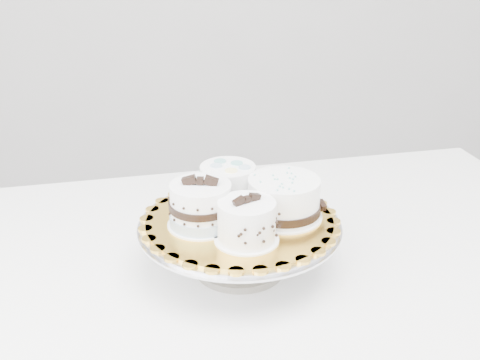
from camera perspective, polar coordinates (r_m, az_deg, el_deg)
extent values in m
cube|color=white|center=(1.09, 2.46, -8.60)|extent=(1.32, 0.90, 0.04)
cube|color=white|center=(1.80, 17.80, -9.62)|extent=(0.05, 0.05, 0.71)
cylinder|color=gray|center=(1.06, -0.03, -8.11)|extent=(0.16, 0.16, 0.01)
cylinder|color=gray|center=(1.04, -0.03, -6.44)|extent=(0.10, 0.10, 0.08)
cylinder|color=silver|center=(1.01, -0.03, -4.19)|extent=(0.33, 0.33, 0.01)
cylinder|color=silver|center=(1.02, -0.03, -4.32)|extent=(0.34, 0.34, 0.00)
cylinder|color=gold|center=(1.01, -0.03, -3.85)|extent=(0.33, 0.33, 0.00)
cylinder|color=white|center=(0.95, 0.63, -5.66)|extent=(0.10, 0.10, 0.00)
cylinder|color=white|center=(0.93, 0.63, -3.88)|extent=(0.12, 0.12, 0.06)
cylinder|color=white|center=(0.99, -3.68, -4.18)|extent=(0.11, 0.11, 0.00)
cylinder|color=white|center=(0.98, -3.73, -2.30)|extent=(0.12, 0.12, 0.07)
cylinder|color=#A0B9CB|center=(0.99, -3.69, -3.65)|extent=(0.10, 0.10, 0.02)
cylinder|color=black|center=(0.98, -3.73, -2.30)|extent=(0.10, 0.10, 0.01)
cylinder|color=white|center=(1.06, -1.13, -2.14)|extent=(0.11, 0.11, 0.00)
cylinder|color=white|center=(1.05, -1.15, -0.41)|extent=(0.11, 0.11, 0.07)
cylinder|color=white|center=(1.02, 4.11, -3.38)|extent=(0.13, 0.13, 0.00)
cylinder|color=white|center=(1.01, 4.17, -1.65)|extent=(0.14, 0.14, 0.07)
cylinder|color=black|center=(1.01, 4.14, -2.60)|extent=(0.13, 0.13, 0.01)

